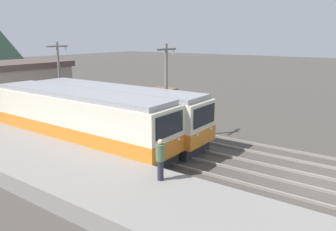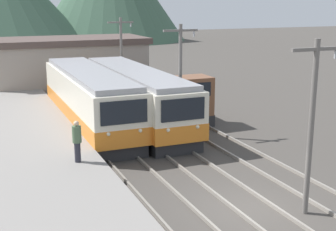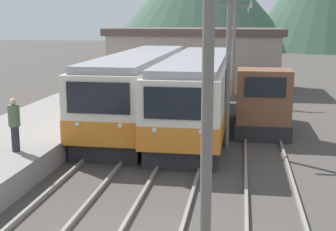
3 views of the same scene
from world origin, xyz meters
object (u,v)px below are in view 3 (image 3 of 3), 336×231
object	(u,v)px
commuter_train_center	(198,94)
catenary_mast_near	(207,123)
catenary_mast_mid	(228,63)
commuter_train_left	(141,91)
person_on_platform	(14,123)
shunting_locomotive	(262,104)
catenary_mast_far	(234,47)

from	to	relation	value
commuter_train_center	catenary_mast_near	distance (m)	14.45
catenary_mast_mid	catenary_mast_near	bearing A→B (deg)	-90.00
commuter_train_left	catenary_mast_mid	xyz separation A→B (m)	(4.31, -3.58, 1.79)
person_on_platform	commuter_train_left	bearing A→B (deg)	73.15
commuter_train_left	shunting_locomotive	distance (m)	5.82
catenary_mast_mid	catenary_mast_far	world-z (taller)	same
catenary_mast_mid	catenary_mast_far	size ratio (longest dim) A/B	1.00
shunting_locomotive	person_on_platform	size ratio (longest dim) A/B	3.14
catenary_mast_near	commuter_train_center	bearing A→B (deg)	96.04
shunting_locomotive	catenary_mast_near	xyz separation A→B (m)	(-1.49, -14.20, 2.21)
catenary_mast_far	catenary_mast_mid	bearing A→B (deg)	-90.00
commuter_train_left	person_on_platform	world-z (taller)	commuter_train_left
commuter_train_left	commuter_train_center	distance (m)	2.81
commuter_train_center	shunting_locomotive	distance (m)	3.03
commuter_train_center	shunting_locomotive	world-z (taller)	commuter_train_center
commuter_train_center	shunting_locomotive	xyz separation A→B (m)	(3.00, -0.06, -0.39)
catenary_mast_near	catenary_mast_mid	distance (m)	10.91
commuter_train_center	person_on_platform	distance (m)	9.51
catenary_mast_near	catenary_mast_mid	xyz separation A→B (m)	(0.00, 10.91, 0.00)
commuter_train_center	catenary_mast_far	bearing A→B (deg)	78.71
commuter_train_center	catenary_mast_near	world-z (taller)	catenary_mast_near
commuter_train_center	person_on_platform	size ratio (longest dim) A/B	7.94
commuter_train_left	catenary_mast_near	world-z (taller)	catenary_mast_near
person_on_platform	catenary_mast_near	bearing A→B (deg)	-43.11
commuter_train_center	catenary_mast_far	xyz separation A→B (m)	(1.51, 7.56, 1.82)
commuter_train_center	person_on_platform	bearing A→B (deg)	-123.64
person_on_platform	catenary_mast_far	bearing A→B (deg)	66.35
commuter_train_center	catenary_mast_mid	size ratio (longest dim) A/B	2.28
commuter_train_center	catenary_mast_far	size ratio (longest dim) A/B	2.28
commuter_train_left	person_on_platform	distance (m)	8.51
shunting_locomotive	catenary_mast_near	bearing A→B (deg)	-96.00
commuter_train_left	catenary_mast_far	size ratio (longest dim) A/B	2.24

